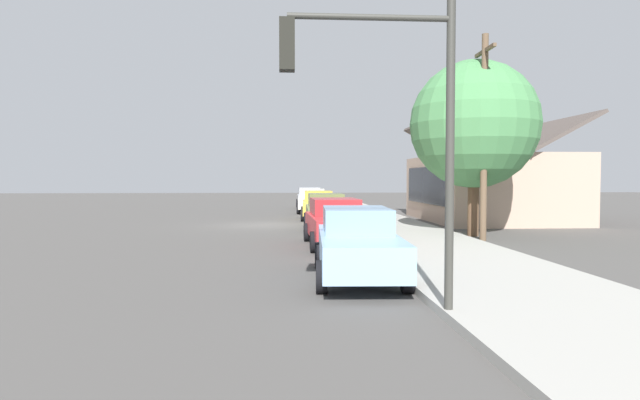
# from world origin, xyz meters

# --- Properties ---
(ground_plane) EXTENTS (120.00, 120.00, 0.00)m
(ground_plane) POSITION_xyz_m (0.00, 0.00, 0.00)
(ground_plane) COLOR #4C4947
(sidewalk_curb) EXTENTS (60.00, 4.20, 0.16)m
(sidewalk_curb) POSITION_xyz_m (0.00, 5.60, 0.08)
(sidewalk_curb) COLOR #A3A099
(sidewalk_curb) RESTS_ON ground
(car_silver) EXTENTS (4.69, 2.05, 1.59)m
(car_silver) POSITION_xyz_m (-14.73, 2.85, 0.82)
(car_silver) COLOR silver
(car_silver) RESTS_ON ground
(car_ivory) EXTENTS (4.66, 2.20, 1.59)m
(car_ivory) POSITION_xyz_m (-9.39, 2.80, 0.81)
(car_ivory) COLOR silver
(car_ivory) RESTS_ON ground
(car_mustard) EXTENTS (4.53, 2.07, 1.59)m
(car_mustard) POSITION_xyz_m (-3.50, 2.82, 0.81)
(car_mustard) COLOR gold
(car_mustard) RESTS_ON ground
(car_olive) EXTENTS (4.71, 2.04, 1.59)m
(car_olive) POSITION_xyz_m (2.19, 2.82, 0.81)
(car_olive) COLOR olive
(car_olive) RESTS_ON ground
(car_cherry) EXTENTS (4.87, 2.07, 1.59)m
(car_cherry) POSITION_xyz_m (8.26, 2.67, 0.82)
(car_cherry) COLOR red
(car_cherry) RESTS_ON ground
(car_skyblue) EXTENTS (4.97, 2.11, 1.59)m
(car_skyblue) POSITION_xyz_m (14.09, 2.61, 0.82)
(car_skyblue) COLOR #8CB7E0
(car_skyblue) RESTS_ON ground
(storefront_building) EXTENTS (10.11, 7.10, 5.43)m
(storefront_building) POSITION_xyz_m (-2.09, 11.98, 1.89)
(storefront_building) COLOR tan
(storefront_building) RESTS_ON ground
(shade_tree) EXTENTS (5.02, 5.02, 6.92)m
(shade_tree) POSITION_xyz_m (5.55, 8.40, 4.40)
(shade_tree) COLOR brown
(shade_tree) RESTS_ON ground
(traffic_light_main) EXTENTS (0.37, 2.79, 5.20)m
(traffic_light_main) POSITION_xyz_m (17.69, 2.54, 3.49)
(traffic_light_main) COLOR #383833
(traffic_light_main) RESTS_ON ground
(utility_pole_wooden) EXTENTS (1.80, 0.24, 7.50)m
(utility_pole_wooden) POSITION_xyz_m (7.14, 8.20, 3.93)
(utility_pole_wooden) COLOR brown
(utility_pole_wooden) RESTS_ON ground
(fire_hydrant_red) EXTENTS (0.22, 0.22, 0.71)m
(fire_hydrant_red) POSITION_xyz_m (-5.38, 4.20, 0.50)
(fire_hydrant_red) COLOR red
(fire_hydrant_red) RESTS_ON sidewalk_curb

